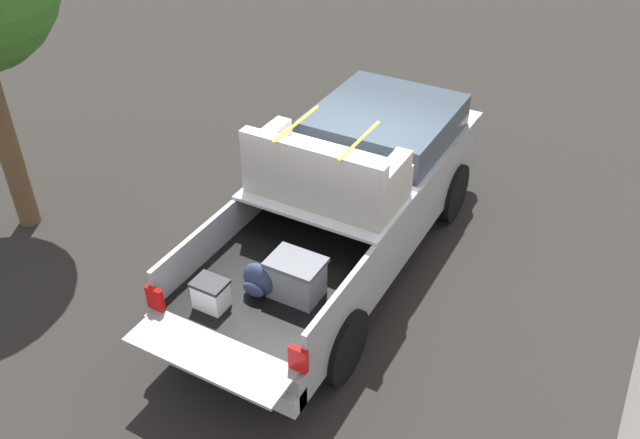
# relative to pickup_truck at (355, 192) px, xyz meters

# --- Properties ---
(ground_plane) EXTENTS (40.00, 40.00, 0.00)m
(ground_plane) POSITION_rel_pickup_truck_xyz_m (-0.36, 0.00, -0.96)
(ground_plane) COLOR black
(pickup_truck) EXTENTS (6.05, 2.06, 2.23)m
(pickup_truck) POSITION_rel_pickup_truck_xyz_m (0.00, 0.00, 0.00)
(pickup_truck) COLOR gray
(pickup_truck) RESTS_ON ground_plane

